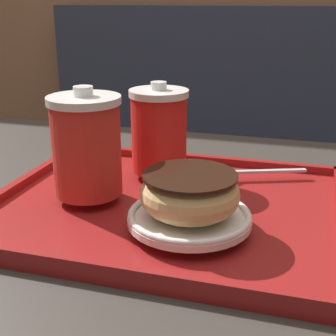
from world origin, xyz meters
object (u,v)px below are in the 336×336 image
(coffee_cup_front, at_px, (86,145))
(coffee_cup_rear, at_px, (159,130))
(donut_chocolate_glazed, at_px, (190,193))
(spoon, at_px, (236,171))

(coffee_cup_front, bearing_deg, coffee_cup_rear, 59.95)
(donut_chocolate_glazed, xyz_separation_m, spoon, (0.03, 0.18, -0.03))
(coffee_cup_rear, distance_m, spoon, 0.13)
(donut_chocolate_glazed, bearing_deg, coffee_cup_rear, 118.26)
(coffee_cup_rear, relative_size, spoon, 0.94)
(coffee_cup_rear, bearing_deg, spoon, 7.96)
(donut_chocolate_glazed, bearing_deg, coffee_cup_front, 161.78)
(coffee_cup_front, height_order, coffee_cup_rear, coffee_cup_front)
(spoon, bearing_deg, coffee_cup_rear, -12.65)
(coffee_cup_rear, bearing_deg, coffee_cup_front, -120.05)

